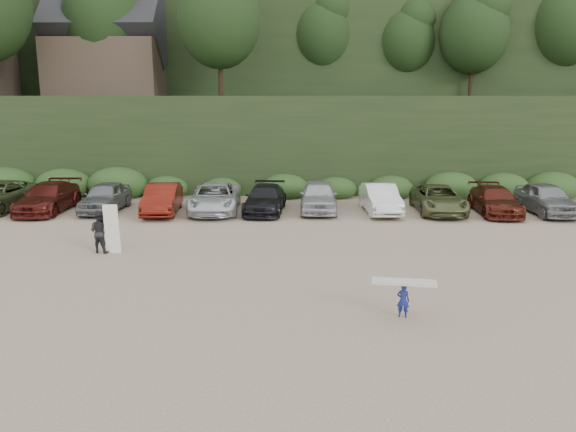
{
  "coord_description": "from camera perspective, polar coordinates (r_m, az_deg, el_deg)",
  "views": [
    {
      "loc": [
        1.99,
        -18.83,
        5.96
      ],
      "look_at": [
        1.63,
        3.0,
        1.3
      ],
      "focal_mm": 35.0,
      "sensor_mm": 36.0,
      "label": 1
    }
  ],
  "objects": [
    {
      "name": "adult_surfer",
      "position": [
        22.91,
        -18.48,
        -1.5
      ],
      "size": [
        1.29,
        0.82,
        1.94
      ],
      "color": "black",
      "rests_on": "ground"
    },
    {
      "name": "hillside_backdrop",
      "position": [
        55.05,
        -1.48,
        17.52
      ],
      "size": [
        90.0,
        41.5,
        28.0
      ],
      "color": "black",
      "rests_on": "ground"
    },
    {
      "name": "parked_cars",
      "position": [
        29.7,
        -7.8,
        1.84
      ],
      "size": [
        36.67,
        5.77,
        1.62
      ],
      "color": "#A6A6AB",
      "rests_on": "ground"
    },
    {
      "name": "ground",
      "position": [
        19.85,
        -4.88,
        -5.47
      ],
      "size": [
        120.0,
        120.0,
        0.0
      ],
      "primitive_type": "plane",
      "color": "tan",
      "rests_on": "ground"
    },
    {
      "name": "child_surfer",
      "position": [
        15.79,
        11.65,
        -7.61
      ],
      "size": [
        1.8,
        0.75,
        1.04
      ],
      "color": "navy",
      "rests_on": "ground"
    }
  ]
}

